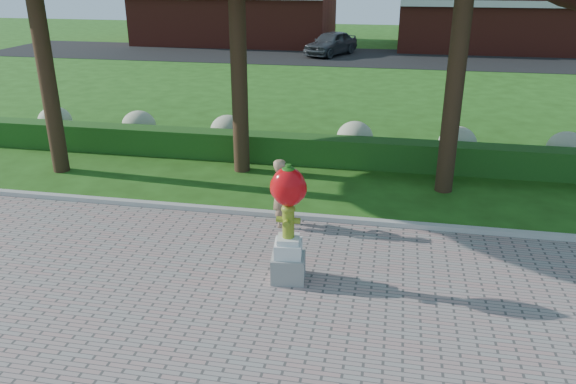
# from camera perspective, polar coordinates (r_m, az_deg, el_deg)

# --- Properties ---
(ground) EXTENTS (100.00, 100.00, 0.00)m
(ground) POSITION_cam_1_polar(r_m,az_deg,el_deg) (10.23, -2.73, -9.70)
(ground) COLOR #224B12
(ground) RESTS_ON ground
(curb) EXTENTS (40.00, 0.18, 0.15)m
(curb) POSITION_cam_1_polar(r_m,az_deg,el_deg) (12.78, 0.41, -2.48)
(curb) COLOR #ADADA5
(curb) RESTS_ON ground
(lawn_hedge) EXTENTS (24.00, 0.70, 0.80)m
(lawn_hedge) POSITION_cam_1_polar(r_m,az_deg,el_deg) (16.36, 3.00, 4.26)
(lawn_hedge) COLOR #154917
(lawn_hedge) RESTS_ON ground
(hydrangea_row) EXTENTS (20.10, 1.10, 0.99)m
(hydrangea_row) POSITION_cam_1_polar(r_m,az_deg,el_deg) (17.20, 5.38, 5.61)
(hydrangea_row) COLOR #9BA17B
(hydrangea_row) RESTS_ON ground
(street) EXTENTS (50.00, 8.00, 0.02)m
(street) POSITION_cam_1_polar(r_m,az_deg,el_deg) (36.90, 7.77, 13.41)
(street) COLOR black
(street) RESTS_ON ground
(building_right) EXTENTS (12.00, 8.00, 6.40)m
(building_right) POSITION_cam_1_polar(r_m,az_deg,el_deg) (42.90, 19.82, 17.84)
(building_right) COLOR maroon
(building_right) RESTS_ON ground
(hydrant_sculpture) EXTENTS (0.66, 0.66, 2.21)m
(hydrant_sculpture) POSITION_cam_1_polar(r_m,az_deg,el_deg) (9.87, 0.03, -2.91)
(hydrant_sculpture) COLOR gray
(hydrant_sculpture) RESTS_ON walkway
(woman) EXTENTS (0.45, 0.61, 1.53)m
(woman) POSITION_cam_1_polar(r_m,az_deg,el_deg) (12.16, -0.65, -0.06)
(woman) COLOR #9F7B5B
(woman) RESTS_ON walkway
(parked_car) EXTENTS (3.45, 4.80, 1.52)m
(parked_car) POSITION_cam_1_polar(r_m,az_deg,el_deg) (37.48, 4.38, 14.86)
(parked_car) COLOR #404448
(parked_car) RESTS_ON street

